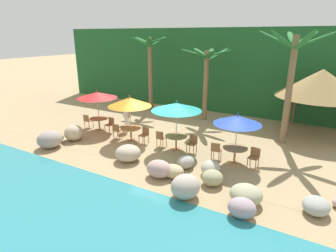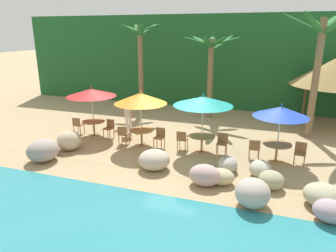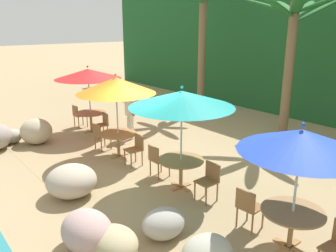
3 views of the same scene
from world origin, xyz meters
name	(u,v)px [view 1 (image 1 of 3)]	position (x,y,z in m)	size (l,w,h in m)	color
ground_plane	(157,145)	(0.00, 0.00, 0.00)	(120.00, 120.00, 0.00)	tan
terrace_deck	(157,145)	(0.00, 0.00, 0.00)	(18.00, 5.20, 0.01)	tan
foliage_backdrop	(220,70)	(0.00, 9.00, 3.00)	(28.00, 2.40, 6.00)	#1E5628
rock_seawall	(146,162)	(1.12, -2.67, 0.36)	(13.81, 3.12, 0.87)	#C2AC96
umbrella_red	(97,95)	(-4.36, 0.34, 2.15)	(2.35, 2.35, 2.44)	silver
dining_table_red	(99,120)	(-4.36, 0.34, 0.61)	(1.10, 1.10, 0.74)	#A37547
chair_red_seaward	(110,124)	(-3.51, 0.36, 0.51)	(0.45, 0.46, 0.87)	olive
chair_red_inland	(88,120)	(-5.21, 0.23, 0.51)	(0.43, 0.44, 0.87)	olive
umbrella_orange	(130,102)	(-1.59, -0.16, 2.17)	(2.30, 2.30, 2.51)	silver
dining_table_orange	(131,130)	(-1.59, -0.16, 0.61)	(1.10, 1.10, 0.74)	#A37547
chair_orange_seaward	(145,134)	(-0.74, -0.10, 0.51)	(0.44, 0.44, 0.87)	olive
chair_orange_inland	(117,130)	(-2.43, -0.32, 0.51)	(0.45, 0.46, 0.87)	olive
umbrella_teal	(176,107)	(1.14, -0.05, 2.22)	(2.45, 2.45, 2.52)	silver
dining_table_teal	(176,138)	(1.14, -0.05, 0.61)	(1.10, 1.10, 0.74)	#A37547
chair_teal_seaward	(192,142)	(1.99, 0.05, 0.51)	(0.43, 0.44, 0.87)	olive
chair_teal_inland	(161,138)	(0.29, -0.14, 0.51)	(0.42, 0.43, 0.87)	olive
umbrella_blue	(238,120)	(4.15, -0.08, 2.03)	(2.08, 2.08, 2.34)	silver
dining_table_blue	(235,150)	(4.15, -0.08, 0.61)	(1.10, 1.10, 0.74)	#A37547
chair_blue_seaward	(254,156)	(5.01, -0.08, 0.51)	(0.46, 0.47, 0.87)	olive
chair_blue_inland	(216,150)	(3.31, -0.23, 0.51)	(0.45, 0.45, 0.87)	olive
palm_tree_nearest	(150,62)	(-4.16, 5.73, 3.62)	(2.81, 2.57, 5.43)	brown
palm_tree_second	(206,70)	(0.33, 5.51, 3.38)	(3.18, 3.31, 4.75)	brown
palm_tree_third	(292,68)	(5.63, 3.65, 3.94)	(3.59, 3.37, 5.78)	brown
palapa_hut	(321,83)	(6.95, 6.00, 2.96)	(4.77, 4.77, 3.74)	brown
waiter_in_white	(126,115)	(-2.82, 1.06, 0.99)	(0.52, 0.39, 1.70)	white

